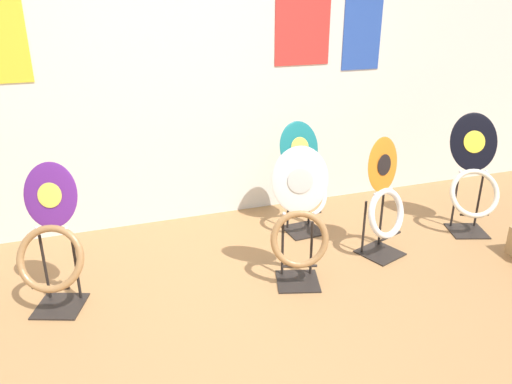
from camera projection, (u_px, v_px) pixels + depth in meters
name	position (u px, v px, depth m)	size (l,w,h in m)	color
ground_plane	(278.00, 356.00, 2.68)	(14.00, 14.00, 0.00)	#A37547
wall_back	(189.00, 63.00, 3.89)	(8.00, 0.07, 2.60)	silver
toilet_seat_display_white_plain	(300.00, 222.00, 3.21)	(0.41, 0.35, 0.93)	black
toilet_seat_display_teal_sax	(303.00, 180.00, 3.95)	(0.39, 0.35, 0.88)	black
toilet_seat_display_orange_sun	(385.00, 205.00, 3.58)	(0.40, 0.36, 0.89)	black
toilet_seat_display_purple_note	(51.00, 248.00, 2.96)	(0.46, 0.42, 0.90)	black
toilet_seat_display_jazz_black	(474.00, 180.00, 3.94)	(0.48, 0.47, 0.94)	black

